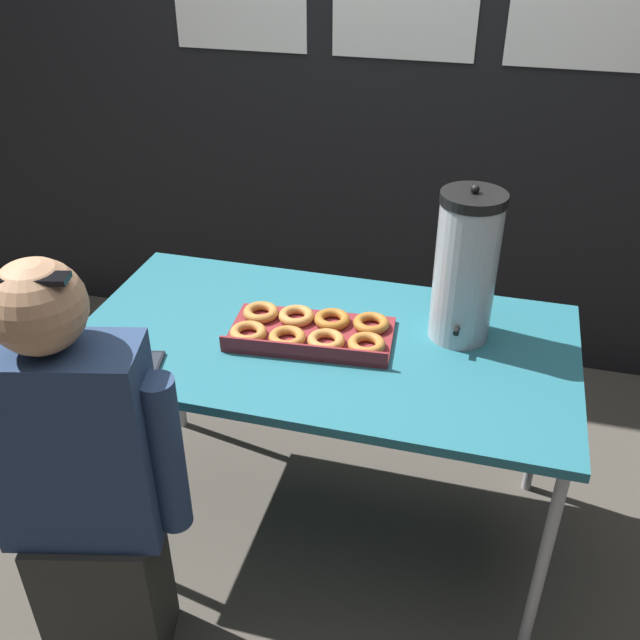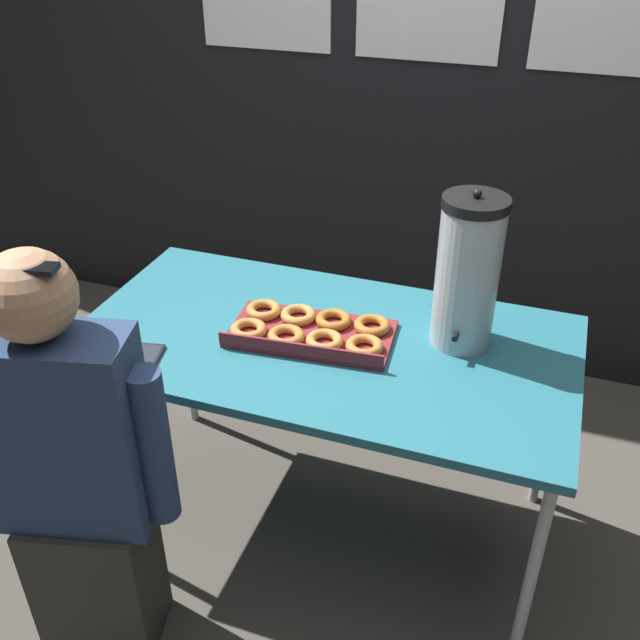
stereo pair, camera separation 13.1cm
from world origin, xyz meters
name	(u,v)px [view 2 (the right image)]	position (x,y,z in m)	size (l,w,h in m)	color
ground_plane	(323,519)	(0.00, 0.00, 0.00)	(12.00, 12.00, 0.00)	#4C473F
back_wall	(431,13)	(0.00, 1.21, 1.44)	(6.00, 0.11, 2.88)	black
folding_table	(324,352)	(0.00, 0.00, 0.70)	(1.43, 0.76, 0.74)	#236675
donut_box	(311,331)	(-0.04, -0.01, 0.76)	(0.49, 0.28, 0.05)	maroon
coffee_urn	(467,273)	(0.37, 0.12, 0.96)	(0.18, 0.20, 0.46)	#B7B7BC
cell_phone	(146,358)	(-0.43, -0.27, 0.75)	(0.10, 0.15, 0.01)	black
person_seated	(75,479)	(-0.45, -0.60, 0.59)	(0.51, 0.28, 1.23)	#33332D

